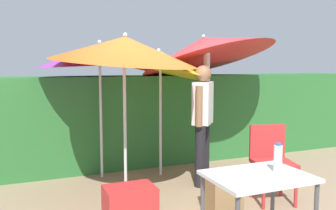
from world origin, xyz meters
The scene contains 12 objects.
ground_plane centered at (0.00, 0.00, 0.00)m, with size 24.00×24.00×0.00m, color #9E8466.
hedge_row centered at (0.00, 1.64, 0.71)m, with size 8.00×0.70×1.43m, color #2D7033.
umbrella_rainbow centered at (-0.58, 0.21, 1.78)m, with size 1.74×1.74×2.04m.
umbrella_orange centered at (0.94, 1.08, 1.84)m, with size 2.17×2.09×2.42m.
umbrella_yellow centered at (-0.68, 1.14, 1.75)m, with size 1.73×1.72×1.94m.
umbrella_navy centered at (0.14, 0.94, 1.66)m, with size 1.55×1.53×1.96m.
person_vendor centered at (0.52, 0.35, 0.93)m, with size 0.42×0.48×1.88m.
chair_plastic centered at (0.99, -0.50, 0.51)m, with size 0.54×0.54×0.89m.
cooler_box centered at (-0.76, -0.55, 0.20)m, with size 0.50×0.36×0.40m, color red.
crate_cardboard centered at (0.31, -0.53, 0.18)m, with size 0.37×0.33×0.36m, color #9E7A4C.
folding_table centered at (0.00, -1.59, 0.65)m, with size 0.80×0.60×0.74m.
bottle_water centered at (0.19, -1.59, 0.85)m, with size 0.07×0.07×0.24m.
Camera 1 is at (-1.75, -3.93, 1.62)m, focal length 39.08 mm.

